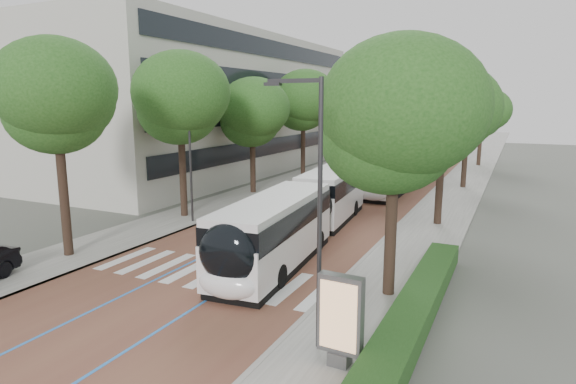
# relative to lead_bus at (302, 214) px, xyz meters

# --- Properties ---
(ground) EXTENTS (160.00, 160.00, 0.00)m
(ground) POSITION_rel_lead_bus_xyz_m (-1.86, -6.88, -1.63)
(ground) COLOR #51544C
(ground) RESTS_ON ground
(road) EXTENTS (11.00, 140.00, 0.02)m
(road) POSITION_rel_lead_bus_xyz_m (-1.86, 33.12, -1.62)
(road) COLOR brown
(road) RESTS_ON ground
(sidewalk_left) EXTENTS (4.00, 140.00, 0.12)m
(sidewalk_left) POSITION_rel_lead_bus_xyz_m (-9.36, 33.12, -1.57)
(sidewalk_left) COLOR gray
(sidewalk_left) RESTS_ON ground
(sidewalk_right) EXTENTS (4.00, 140.00, 0.12)m
(sidewalk_right) POSITION_rel_lead_bus_xyz_m (5.64, 33.12, -1.57)
(sidewalk_right) COLOR gray
(sidewalk_right) RESTS_ON ground
(kerb_left) EXTENTS (0.20, 140.00, 0.14)m
(kerb_left) POSITION_rel_lead_bus_xyz_m (-7.46, 33.12, -1.57)
(kerb_left) COLOR gray
(kerb_left) RESTS_ON ground
(kerb_right) EXTENTS (0.20, 140.00, 0.14)m
(kerb_right) POSITION_rel_lead_bus_xyz_m (3.74, 33.12, -1.57)
(kerb_right) COLOR gray
(kerb_right) RESTS_ON ground
(zebra_crossing) EXTENTS (10.55, 3.60, 0.01)m
(zebra_crossing) POSITION_rel_lead_bus_xyz_m (-1.66, -5.88, -1.60)
(zebra_crossing) COLOR silver
(zebra_crossing) RESTS_ON ground
(lane_line_left) EXTENTS (0.12, 126.00, 0.01)m
(lane_line_left) POSITION_rel_lead_bus_xyz_m (-3.46, 33.12, -1.60)
(lane_line_left) COLOR blue
(lane_line_left) RESTS_ON road
(lane_line_right) EXTENTS (0.12, 126.00, 0.01)m
(lane_line_right) POSITION_rel_lead_bus_xyz_m (-0.26, 33.12, -1.60)
(lane_line_right) COLOR blue
(lane_line_right) RESTS_ON road
(office_building) EXTENTS (18.11, 40.00, 14.00)m
(office_building) POSITION_rel_lead_bus_xyz_m (-21.33, 21.12, 5.37)
(office_building) COLOR #BAB8AC
(office_building) RESTS_ON ground
(hedge) EXTENTS (1.20, 14.00, 0.80)m
(hedge) POSITION_rel_lead_bus_xyz_m (7.24, -6.88, -1.11)
(hedge) COLOR #1D4317
(hedge) RESTS_ON sidewalk_right
(streetlight_near) EXTENTS (1.82, 0.20, 8.00)m
(streetlight_near) POSITION_rel_lead_bus_xyz_m (4.76, -9.88, 3.19)
(streetlight_near) COLOR #2F2E31
(streetlight_near) RESTS_ON sidewalk_right
(streetlight_far) EXTENTS (1.82, 0.20, 8.00)m
(streetlight_far) POSITION_rel_lead_bus_xyz_m (4.76, 15.12, 3.19)
(streetlight_far) COLOR #2F2E31
(streetlight_far) RESTS_ON sidewalk_right
(lamp_post_left) EXTENTS (0.14, 0.14, 8.00)m
(lamp_post_left) POSITION_rel_lead_bus_xyz_m (-7.96, 1.12, 2.49)
(lamp_post_left) COLOR #2F2E31
(lamp_post_left) RESTS_ON sidewalk_left
(trees_left) EXTENTS (6.20, 60.56, 9.94)m
(trees_left) POSITION_rel_lead_bus_xyz_m (-9.36, 17.84, 5.39)
(trees_left) COLOR black
(trees_left) RESTS_ON ground
(trees_right) EXTENTS (6.02, 47.91, 9.24)m
(trees_right) POSITION_rel_lead_bus_xyz_m (5.84, 13.64, 4.60)
(trees_right) COLOR black
(trees_right) RESTS_ON ground
(lead_bus) EXTENTS (4.12, 18.54, 3.20)m
(lead_bus) POSITION_rel_lead_bus_xyz_m (0.00, 0.00, 0.00)
(lead_bus) COLOR black
(lead_bus) RESTS_ON ground
(bus_queued_0) EXTENTS (2.62, 12.42, 3.20)m
(bus_queued_0) POSITION_rel_lead_bus_xyz_m (0.64, 16.67, -0.00)
(bus_queued_0) COLOR white
(bus_queued_0) RESTS_ON ground
(bus_queued_1) EXTENTS (2.84, 12.46, 3.20)m
(bus_queued_1) POSITION_rel_lead_bus_xyz_m (0.53, 28.61, -0.00)
(bus_queued_1) COLOR white
(bus_queued_1) RESTS_ON ground
(ad_panel) EXTENTS (1.29, 0.52, 2.66)m
(ad_panel) POSITION_rel_lead_bus_xyz_m (5.88, -10.57, -0.11)
(ad_panel) COLOR #59595B
(ad_panel) RESTS_ON sidewalk_right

